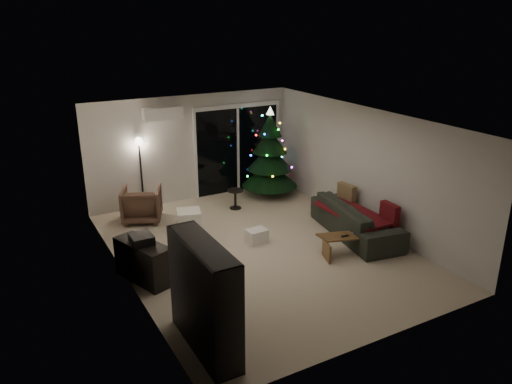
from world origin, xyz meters
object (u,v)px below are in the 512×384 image
Objects in this scene: christmas_tree at (270,152)px; coffee_table at (351,244)px; media_cabinet at (143,261)px; sofa at (356,219)px; armchair at (142,204)px; bookshelf at (191,301)px.

coffee_table is at bearing -94.81° from christmas_tree.
media_cabinet is 0.47× the size of sofa.
armchair is at bearing -178.60° from christmas_tree.
media_cabinet is at bearing -175.51° from coffee_table.
coffee_table is at bearing 154.24° from armchair.
armchair is (0.74, 2.52, 0.03)m from media_cabinet.
christmas_tree is (3.97, 2.60, 0.76)m from media_cabinet.
sofa is 3.00m from christmas_tree.
coffee_table is (2.94, -3.41, -0.19)m from armchair.
armchair is at bearing 56.06° from bookshelf.
christmas_tree is (0.29, 3.49, 0.91)m from coffee_table.
bookshelf is at bearing -129.85° from christmas_tree.
coffee_table is (3.68, 1.27, -0.58)m from bookshelf.
armchair is at bearing 61.19° from sofa.
media_cabinet is 0.50× the size of christmas_tree.
bookshelf is 3.93m from coffee_table.
armchair is 0.38× the size of christmas_tree.
coffee_table is at bearing -32.86° from media_cabinet.
coffee_table is at bearing 143.60° from sofa.
christmas_tree reaches higher than media_cabinet.
christmas_tree reaches higher than bookshelf.
media_cabinet is 2.63m from armchair.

